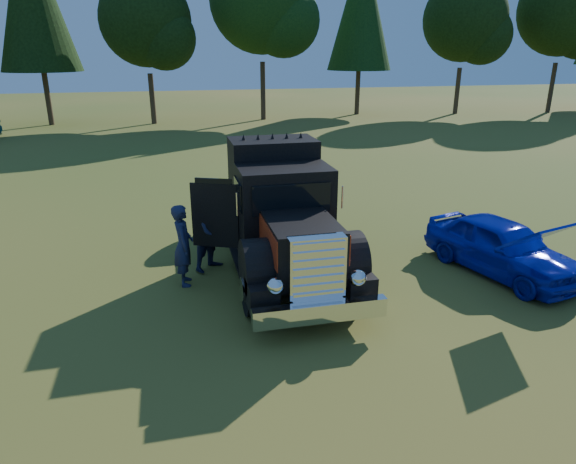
{
  "coord_description": "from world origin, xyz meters",
  "views": [
    {
      "loc": [
        -3.13,
        -8.71,
        5.05
      ],
      "look_at": [
        -0.7,
        1.69,
        1.22
      ],
      "focal_mm": 32.0,
      "sensor_mm": 36.0,
      "label": 1
    }
  ],
  "objects_px": {
    "diamond_t_truck": "(280,218)",
    "spectator_far": "(212,230)",
    "spectator_near": "(183,245)",
    "hotrod_coupe": "(502,246)"
  },
  "relations": [
    {
      "from": "diamond_t_truck",
      "to": "spectator_near",
      "type": "relative_size",
      "value": 3.84
    },
    {
      "from": "diamond_t_truck",
      "to": "hotrod_coupe",
      "type": "height_order",
      "value": "diamond_t_truck"
    },
    {
      "from": "hotrod_coupe",
      "to": "spectator_far",
      "type": "relative_size",
      "value": 2.19
    },
    {
      "from": "spectator_near",
      "to": "spectator_far",
      "type": "relative_size",
      "value": 0.94
    },
    {
      "from": "diamond_t_truck",
      "to": "spectator_far",
      "type": "height_order",
      "value": "diamond_t_truck"
    },
    {
      "from": "spectator_far",
      "to": "hotrod_coupe",
      "type": "bearing_deg",
      "value": -56.08
    },
    {
      "from": "spectator_near",
      "to": "spectator_far",
      "type": "xyz_separation_m",
      "value": [
        0.69,
        0.72,
        0.06
      ]
    },
    {
      "from": "spectator_near",
      "to": "spectator_far",
      "type": "distance_m",
      "value": 1.0
    },
    {
      "from": "spectator_near",
      "to": "spectator_far",
      "type": "bearing_deg",
      "value": -43.59
    },
    {
      "from": "spectator_near",
      "to": "spectator_far",
      "type": "height_order",
      "value": "spectator_far"
    }
  ]
}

